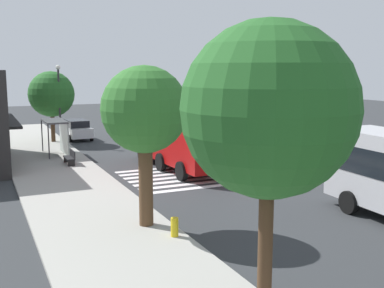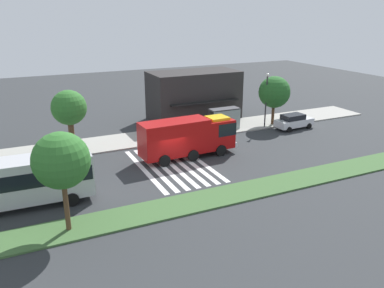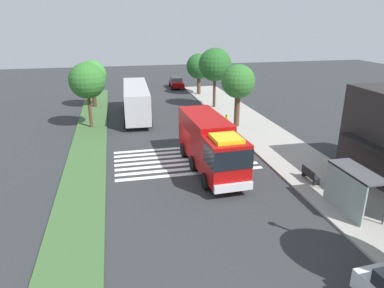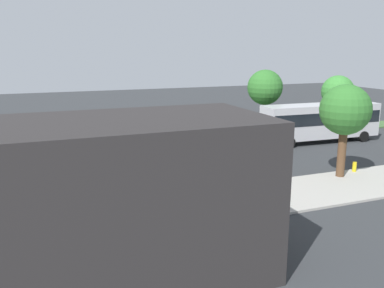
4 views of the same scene
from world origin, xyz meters
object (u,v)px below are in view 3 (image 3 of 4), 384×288
parked_car_west (176,82)px  bench_near_shelter (310,175)px  median_tree_west (87,81)px  bus_stop_shelter (350,183)px  sidewalk_tree_west (215,65)px  fire_truck (211,143)px  median_tree_far_west (92,75)px  transit_bus (136,99)px  sidewalk_tree_center (238,82)px  fire_hydrant (227,118)px  sidewalk_tree_far_west (199,67)px

parked_car_west → bench_near_shelter: (35.94, 2.68, -0.29)m
median_tree_west → bus_stop_shelter: bearing=36.6°
bench_near_shelter → sidewalk_tree_west: sidewalk_tree_west is taller
fire_truck → median_tree_far_west: size_ratio=1.69×
median_tree_west → transit_bus: bearing=123.6°
transit_bus → median_tree_far_west: bearing=41.4°
median_tree_west → median_tree_far_west: bearing=-180.0°
fire_truck → median_tree_far_west: median_tree_far_west is taller
bench_near_shelter → median_tree_far_west: 29.48m
bench_near_shelter → median_tree_west: median_tree_west is taller
fire_truck → sidewalk_tree_west: sidewalk_tree_west is taller
fire_truck → parked_car_west: 32.72m
transit_bus → bench_near_shelter: bearing=-150.2°
transit_bus → bench_near_shelter: size_ratio=7.21×
sidewalk_tree_west → transit_bus: bearing=-75.9°
parked_car_west → sidewalk_tree_west: size_ratio=0.68×
sidewalk_tree_center → bench_near_shelter: bearing=2.1°
parked_car_west → median_tree_far_west: size_ratio=0.85×
fire_truck → bus_stop_shelter: (7.40, 5.99, -0.20)m
sidewalk_tree_west → sidewalk_tree_center: sidewalk_tree_west is taller
fire_hydrant → median_tree_west: bearing=-94.2°
median_tree_far_west → median_tree_west: (9.03, 0.00, 0.77)m
sidewalk_tree_west → fire_truck: bearing=-16.7°
bus_stop_shelter → fire_hydrant: (-19.12, -0.98, -1.40)m
sidewalk_tree_far_west → sidewalk_tree_west: bearing=-0.0°
bus_stop_shelter → sidewalk_tree_far_west: sidewalk_tree_far_west is taller
sidewalk_tree_center → fire_hydrant: bearing=-163.4°
bench_near_shelter → median_tree_west: size_ratio=0.25×
sidewalk_tree_center → median_tree_west: 14.73m
transit_bus → bench_near_shelter: (19.32, 10.17, -1.52)m
bus_stop_shelter → bench_near_shelter: 4.20m
median_tree_far_west → median_tree_west: 9.07m
transit_bus → bench_near_shelter: 21.89m
sidewalk_tree_far_west → transit_bus: bearing=-42.6°
transit_bus → median_tree_far_west: median_tree_far_west is taller
bench_near_shelter → fire_hydrant: 15.15m
bench_near_shelter → median_tree_west: bearing=-137.2°
fire_truck → transit_bus: (-15.92, -4.18, 0.02)m
transit_bus → sidewalk_tree_center: (5.88, 9.69, 2.48)m
bench_near_shelter → sidewalk_tree_far_west: size_ratio=0.28×
transit_bus → bus_stop_shelter: transit_bus is taller
bus_stop_shelter → sidewalk_tree_far_west: size_ratio=0.61×
bus_stop_shelter → bench_near_shelter: size_ratio=2.19×
parked_car_west → sidewalk_tree_far_west: 7.19m
fire_truck → sidewalk_tree_far_west: bearing=165.7°
sidewalk_tree_west → median_tree_west: 15.54m
transit_bus → sidewalk_tree_west: (-2.43, 9.69, 3.17)m
parked_car_west → sidewalk_tree_west: sidewalk_tree_west is taller
bench_near_shelter → median_tree_west: 22.41m
fire_truck → bench_near_shelter: bearing=57.9°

